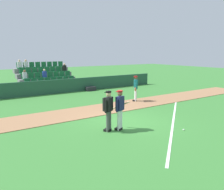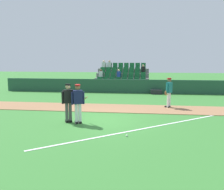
{
  "view_description": "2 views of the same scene",
  "coord_description": "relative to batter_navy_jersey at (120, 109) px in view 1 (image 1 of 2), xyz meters",
  "views": [
    {
      "loc": [
        -6.41,
        -8.55,
        3.36
      ],
      "look_at": [
        0.56,
        1.89,
        0.99
      ],
      "focal_mm": 36.69,
      "sensor_mm": 36.0,
      "label": 1
    },
    {
      "loc": [
        2.05,
        -11.31,
        2.89
      ],
      "look_at": [
        0.4,
        1.27,
        1.01
      ],
      "focal_mm": 39.9,
      "sensor_mm": 36.0,
      "label": 2
    }
  ],
  "objects": [
    {
      "name": "umpire_home_plate",
      "position": [
        -0.5,
        0.15,
        0.03
      ],
      "size": [
        0.54,
        0.44,
        1.76
      ],
      "color": "#4C4C4C",
      "rests_on": "ground"
    },
    {
      "name": "stadium_bleachers",
      "position": [
        0.82,
        12.5,
        -0.22
      ],
      "size": [
        5.0,
        3.8,
        2.7
      ],
      "color": "slate",
      "rests_on": "ground"
    },
    {
      "name": "batter_navy_jersey",
      "position": [
        0.0,
        0.0,
        0.0
      ],
      "size": [
        0.75,
        0.69,
        1.76
      ],
      "color": "white",
      "rests_on": "ground"
    },
    {
      "name": "ground_plane",
      "position": [
        0.84,
        0.8,
        -0.97
      ],
      "size": [
        80.0,
        80.0,
        0.0
      ],
      "primitive_type": "plane",
      "color": "#387A33"
    },
    {
      "name": "equipment_bag",
      "position": [
        3.85,
        9.74,
        -0.79
      ],
      "size": [
        0.9,
        0.36,
        0.36
      ],
      "primitive_type": "cube",
      "color": "#232328",
      "rests_on": "ground"
    },
    {
      "name": "foul_line_chalk",
      "position": [
        3.84,
        0.3,
        -0.96
      ],
      "size": [
        9.35,
        7.68,
        0.01
      ],
      "primitive_type": "cube",
      "rotation": [
        0.0,
        0.0,
        0.69
      ],
      "color": "white",
      "rests_on": "ground"
    },
    {
      "name": "baseball",
      "position": [
        2.27,
        -1.6,
        -0.93
      ],
      "size": [
        0.07,
        0.07,
        0.07
      ],
      "primitive_type": "sphere",
      "color": "white",
      "rests_on": "ground"
    },
    {
      "name": "runner_teal_jersey",
      "position": [
        4.31,
        4.16,
        -0.01
      ],
      "size": [
        0.5,
        0.57,
        1.76
      ],
      "color": "white",
      "rests_on": "ground"
    },
    {
      "name": "infield_dirt_path",
      "position": [
        0.84,
        3.58,
        -0.95
      ],
      "size": [
        28.0,
        2.41,
        0.03
      ],
      "primitive_type": "cube",
      "color": "#9E704C",
      "rests_on": "ground"
    },
    {
      "name": "dugout_fence",
      "position": [
        0.84,
        10.19,
        -0.4
      ],
      "size": [
        20.0,
        0.16,
        1.14
      ],
      "primitive_type": "cube",
      "color": "#234C38",
      "rests_on": "ground"
    }
  ]
}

